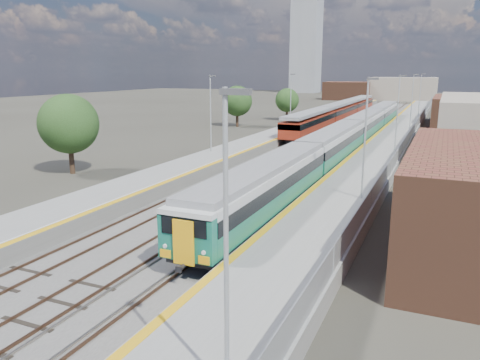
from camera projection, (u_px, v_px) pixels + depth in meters
The scene contains 11 objects.
ground at pixel (345, 145), 57.37m from camera, with size 320.00×320.00×0.00m, color #47443A.
ballast_bed at pixel (331, 141), 60.48m from camera, with size 10.50×155.00×0.06m, color #565451.
tracks at pixel (338, 139), 61.72m from camera, with size 8.96×160.00×0.17m.
platform_right at pixel (392, 141), 57.42m from camera, with size 4.70×155.00×8.52m.
platform_left at pixel (281, 135), 63.01m from camera, with size 4.30×155.00×8.52m.
buildings at pixel (345, 65), 141.08m from camera, with size 72.00×185.50×40.00m.
green_train at pixel (352, 133), 52.69m from camera, with size 2.67×74.55×2.94m.
red_train at pixel (340, 112), 79.48m from camera, with size 2.79×56.56×3.52m.
tree_a at pixel (69, 124), 40.46m from camera, with size 5.16×5.16×6.99m.
tree_b at pixel (237, 101), 75.61m from camera, with size 4.87×4.87×6.60m.
tree_c at pixel (287, 100), 85.41m from camera, with size 4.32×4.32×5.86m.
Camera 1 is at (10.99, -7.24, 8.84)m, focal length 35.00 mm.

